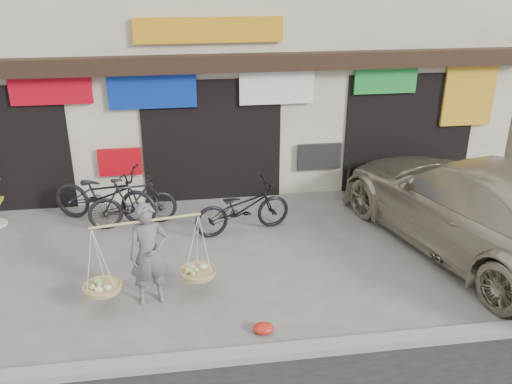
{
  "coord_description": "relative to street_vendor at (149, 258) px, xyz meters",
  "views": [
    {
      "loc": [
        -0.69,
        -7.82,
        4.96
      ],
      "look_at": [
        0.59,
        0.9,
        1.2
      ],
      "focal_mm": 38.0,
      "sensor_mm": 36.0,
      "label": 1
    }
  ],
  "objects": [
    {
      "name": "street_vendor",
      "position": [
        0.0,
        0.0,
        0.0
      ],
      "size": [
        2.02,
        0.79,
        1.67
      ],
      "rotation": [
        0.0,
        0.0,
        0.16
      ],
      "color": "slate",
      "rests_on": "ground"
    },
    {
      "name": "bike_1",
      "position": [
        -0.45,
        2.73,
        -0.24
      ],
      "size": [
        1.82,
        0.76,
        1.06
      ],
      "primitive_type": "imported",
      "rotation": [
        0.0,
        0.0,
        1.72
      ],
      "color": "black",
      "rests_on": "ground"
    },
    {
      "name": "shophouse_block",
      "position": [
        1.26,
        6.84,
        2.68
      ],
      "size": [
        14.0,
        6.32,
        7.0
      ],
      "color": "beige",
      "rests_on": "ground"
    },
    {
      "name": "ground",
      "position": [
        1.26,
        0.42,
        -0.77
      ],
      "size": [
        70.0,
        70.0,
        0.0
      ],
      "primitive_type": "plane",
      "color": "gray",
      "rests_on": "ground"
    },
    {
      "name": "kerb",
      "position": [
        1.26,
        -1.58,
        -0.71
      ],
      "size": [
        70.0,
        0.25,
        0.12
      ],
      "primitive_type": "cube",
      "color": "gray",
      "rests_on": "ground"
    },
    {
      "name": "bike_0",
      "position": [
        -1.02,
        3.06,
        -0.18
      ],
      "size": [
        2.39,
        1.58,
        1.19
      ],
      "primitive_type": "imported",
      "rotation": [
        0.0,
        0.0,
        1.18
      ],
      "color": "black",
      "rests_on": "ground"
    },
    {
      "name": "red_bag",
      "position": [
        1.61,
        -1.05,
        -0.7
      ],
      "size": [
        0.31,
        0.25,
        0.14
      ],
      "primitive_type": "ellipsoid",
      "color": "red",
      "rests_on": "ground"
    },
    {
      "name": "bike_2",
      "position": [
        1.7,
        2.18,
        -0.26
      ],
      "size": [
        2.06,
        1.12,
        1.03
      ],
      "primitive_type": "imported",
      "rotation": [
        0.0,
        0.0,
        1.8
      ],
      "color": "black",
      "rests_on": "ground"
    },
    {
      "name": "suv",
      "position": [
        5.8,
        0.88,
        0.11
      ],
      "size": [
        3.95,
        6.48,
        1.76
      ],
      "rotation": [
        0.0,
        0.0,
        3.4
      ],
      "color": "#B6AC93",
      "rests_on": "ground"
    }
  ]
}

